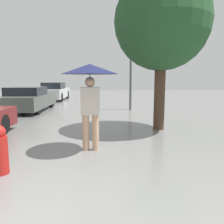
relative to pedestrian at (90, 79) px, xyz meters
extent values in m
cylinder|color=tan|center=(-0.11, 0.00, -1.14)|extent=(0.15, 0.15, 0.79)
cylinder|color=tan|center=(0.11, 0.00, -1.14)|extent=(0.15, 0.15, 0.79)
cube|color=beige|center=(0.00, 0.00, -0.46)|extent=(0.39, 0.23, 0.59)
sphere|color=tan|center=(0.00, 0.00, -0.06)|extent=(0.21, 0.21, 0.21)
cylinder|color=#515456|center=(0.00, 0.00, -0.20)|extent=(0.02, 0.02, 0.63)
cone|color=#191E4C|center=(0.00, 0.00, 0.22)|extent=(1.19, 1.19, 0.21)
cylinder|color=black|center=(-2.57, 1.49, -1.25)|extent=(0.18, 0.57, 0.57)
cube|color=#4C514C|center=(-3.46, 6.31, -1.05)|extent=(1.80, 4.10, 0.61)
cube|color=black|center=(-3.46, 6.11, -0.55)|extent=(1.53, 1.85, 0.38)
cylinder|color=black|center=(-4.27, 7.58, -1.21)|extent=(0.18, 0.66, 0.66)
cylinder|color=black|center=(-2.65, 7.58, -1.21)|extent=(0.18, 0.66, 0.66)
cylinder|color=black|center=(-4.27, 5.04, -1.21)|extent=(0.18, 0.66, 0.66)
cylinder|color=black|center=(-2.65, 5.04, -1.21)|extent=(0.18, 0.66, 0.66)
cube|color=silver|center=(-3.48, 12.21, -1.03)|extent=(1.64, 4.44, 0.67)
cube|color=black|center=(-3.48, 11.99, -0.46)|extent=(1.39, 2.00, 0.47)
cylinder|color=black|center=(-4.22, 13.59, -1.22)|extent=(0.18, 0.63, 0.63)
cylinder|color=black|center=(-2.74, 13.59, -1.22)|extent=(0.18, 0.63, 0.63)
cylinder|color=black|center=(-4.22, 10.84, -1.22)|extent=(0.18, 0.63, 0.63)
cylinder|color=black|center=(-2.74, 10.84, -1.22)|extent=(0.18, 0.63, 0.63)
cylinder|color=#473323|center=(2.00, 1.98, -0.33)|extent=(0.33, 0.33, 2.42)
sphere|color=#234C28|center=(2.00, 1.98, 1.65)|extent=(2.80, 2.80, 2.80)
cylinder|color=#515456|center=(1.65, 6.48, 0.27)|extent=(0.12, 0.12, 3.61)
sphere|color=beige|center=(1.65, 6.48, 2.18)|extent=(0.35, 0.35, 0.35)
cylinder|color=#B21E19|center=(-1.41, -1.18, -1.22)|extent=(0.26, 0.26, 0.63)
camera|label=1|loc=(0.29, -4.64, 0.00)|focal=35.00mm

